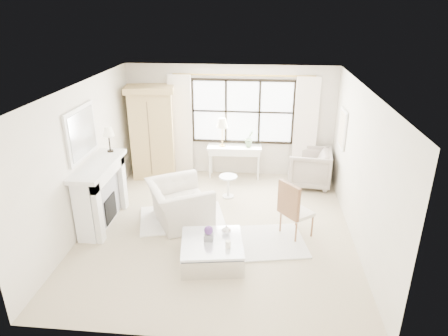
{
  "coord_description": "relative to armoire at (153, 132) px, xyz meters",
  "views": [
    {
      "loc": [
        0.76,
        -6.59,
        4.01
      ],
      "look_at": [
        0.1,
        0.2,
        1.18
      ],
      "focal_mm": 32.0,
      "sensor_mm": 36.0,
      "label": 1
    }
  ],
  "objects": [
    {
      "name": "floor",
      "position": [
        1.84,
        -2.39,
        -1.14
      ],
      "size": [
        5.5,
        5.5,
        0.0
      ],
      "primitive_type": "plane",
      "color": "#C1B08F",
      "rests_on": "ground"
    },
    {
      "name": "ceiling",
      "position": [
        1.84,
        -2.39,
        1.56
      ],
      "size": [
        5.5,
        5.5,
        0.0
      ],
      "primitive_type": "plane",
      "rotation": [
        3.14,
        0.0,
        0.0
      ],
      "color": "white",
      "rests_on": "ground"
    },
    {
      "name": "wall_back",
      "position": [
        1.84,
        0.36,
        0.21
      ],
      "size": [
        5.0,
        0.0,
        5.0
      ],
      "primitive_type": "plane",
      "rotation": [
        1.57,
        0.0,
        0.0
      ],
      "color": "beige",
      "rests_on": "ground"
    },
    {
      "name": "wall_front",
      "position": [
        1.84,
        -5.14,
        0.21
      ],
      "size": [
        5.0,
        0.0,
        5.0
      ],
      "primitive_type": "plane",
      "rotation": [
        -1.57,
        0.0,
        0.0
      ],
      "color": "white",
      "rests_on": "ground"
    },
    {
      "name": "wall_left",
      "position": [
        -0.66,
        -2.39,
        0.21
      ],
      "size": [
        0.0,
        5.5,
        5.5
      ],
      "primitive_type": "plane",
      "rotation": [
        1.57,
        0.0,
        1.57
      ],
      "color": "silver",
      "rests_on": "ground"
    },
    {
      "name": "wall_right",
      "position": [
        4.34,
        -2.39,
        0.21
      ],
      "size": [
        0.0,
        5.5,
        5.5
      ],
      "primitive_type": "plane",
      "rotation": [
        1.57,
        0.0,
        -1.57
      ],
      "color": "silver",
      "rests_on": "ground"
    },
    {
      "name": "window_pane",
      "position": [
        2.14,
        0.34,
        0.46
      ],
      "size": [
        2.4,
        0.02,
        1.5
      ],
      "primitive_type": "cube",
      "color": "white",
      "rests_on": "wall_back"
    },
    {
      "name": "window_frame",
      "position": [
        2.14,
        0.33,
        0.46
      ],
      "size": [
        2.5,
        0.04,
        1.5
      ],
      "primitive_type": null,
      "color": "black",
      "rests_on": "wall_back"
    },
    {
      "name": "curtain_rod",
      "position": [
        2.14,
        0.28,
        1.33
      ],
      "size": [
        3.3,
        0.04,
        0.04
      ],
      "primitive_type": "cylinder",
      "rotation": [
        0.0,
        1.57,
        0.0
      ],
      "color": "#B08B3D",
      "rests_on": "wall_back"
    },
    {
      "name": "curtain_left",
      "position": [
        0.64,
        0.26,
        0.1
      ],
      "size": [
        0.55,
        0.1,
        2.47
      ],
      "primitive_type": "cube",
      "color": "white",
      "rests_on": "ground"
    },
    {
      "name": "curtain_right",
      "position": [
        3.64,
        0.26,
        0.1
      ],
      "size": [
        0.55,
        0.1,
        2.47
      ],
      "primitive_type": "cube",
      "color": "white",
      "rests_on": "ground"
    },
    {
      "name": "fireplace",
      "position": [
        -0.43,
        -2.39,
        -0.49
      ],
      "size": [
        0.58,
        1.66,
        1.26
      ],
      "color": "white",
      "rests_on": "ground"
    },
    {
      "name": "mirror_frame",
      "position": [
        -0.63,
        -2.39,
        0.7
      ],
      "size": [
        0.05,
        1.15,
        0.95
      ],
      "primitive_type": "cube",
      "color": "silver",
      "rests_on": "wall_left"
    },
    {
      "name": "mirror_glass",
      "position": [
        -0.6,
        -2.39,
        0.7
      ],
      "size": [
        0.02,
        1.0,
        0.8
      ],
      "primitive_type": "cube",
      "color": "silver",
      "rests_on": "wall_left"
    },
    {
      "name": "art_frame",
      "position": [
        4.31,
        -0.69,
        0.41
      ],
      "size": [
        0.04,
        0.62,
        0.82
      ],
      "primitive_type": "cube",
      "color": "white",
      "rests_on": "wall_right"
    },
    {
      "name": "art_canvas",
      "position": [
        4.29,
        -0.69,
        0.41
      ],
      "size": [
        0.01,
        0.52,
        0.72
      ],
      "primitive_type": "cube",
      "color": "beige",
      "rests_on": "wall_right"
    },
    {
      "name": "mantel_lamp",
      "position": [
        -0.38,
        -1.76,
        0.51
      ],
      "size": [
        0.22,
        0.22,
        0.51
      ],
      "color": "black",
      "rests_on": "fireplace"
    },
    {
      "name": "armoire",
      "position": [
        0.0,
        0.0,
        0.0
      ],
      "size": [
        1.22,
        0.87,
        2.24
      ],
      "rotation": [
        0.0,
        0.0,
        0.16
      ],
      "color": "tan",
      "rests_on": "floor"
    },
    {
      "name": "console_table",
      "position": [
        1.98,
        0.11,
        -0.74
      ],
      "size": [
        1.31,
        0.49,
        0.8
      ],
      "rotation": [
        0.0,
        0.0,
        0.03
      ],
      "color": "white",
      "rests_on": "floor"
    },
    {
      "name": "console_lamp",
      "position": [
        1.68,
        0.1,
        0.22
      ],
      "size": [
        0.28,
        0.28,
        0.69
      ],
      "color": "#AC853B",
      "rests_on": "console_table"
    },
    {
      "name": "orchid_plant",
      "position": [
        2.33,
        0.1,
        -0.13
      ],
      "size": [
        0.3,
        0.28,
        0.43
      ],
      "primitive_type": "imported",
      "rotation": [
        0.0,
        0.0,
        0.54
      ],
      "color": "#55704B",
      "rests_on": "console_table"
    },
    {
      "name": "side_table",
      "position": [
        1.92,
        -1.03,
        -0.81
      ],
      "size": [
        0.4,
        0.4,
        0.51
      ],
      "color": "silver",
      "rests_on": "floor"
    },
    {
      "name": "rug_left",
      "position": [
        1.09,
        -2.09,
        -1.13
      ],
      "size": [
        1.89,
        1.54,
        0.03
      ],
      "primitive_type": "cube",
      "rotation": [
        0.0,
        0.0,
        0.26
      ],
      "color": "white",
      "rests_on": "floor"
    },
    {
      "name": "rug_right",
      "position": [
        2.69,
        -2.8,
        -1.13
      ],
      "size": [
        1.71,
        1.41,
        0.03
      ],
      "primitive_type": "cube",
      "rotation": [
        0.0,
        0.0,
        0.19
      ],
      "color": "silver",
      "rests_on": "floor"
    },
    {
      "name": "club_armchair",
      "position": [
        1.07,
        -2.19,
        -0.74
      ],
      "size": [
        1.53,
        1.6,
        0.8
      ],
      "primitive_type": "imported",
      "rotation": [
        0.0,
        0.0,
        2.06
      ],
      "color": "beige",
      "rests_on": "floor"
    },
    {
      "name": "wingback_chair",
      "position": [
        3.76,
        -0.2,
        -0.7
      ],
      "size": [
        1.06,
        1.03,
        0.87
      ],
      "primitive_type": "imported",
      "rotation": [
        0.0,
        0.0,
        -1.68
      ],
      "color": "#9E9186",
      "rests_on": "floor"
    },
    {
      "name": "french_chair",
      "position": [
        3.29,
        -2.48,
        -0.83
      ],
      "size": [
        0.68,
        0.68,
        1.08
      ],
      "rotation": [
        0.0,
        0.0,
        2.25
      ],
      "color": "#8D5F3B",
      "rests_on": "floor"
    },
    {
      "name": "coffee_table",
      "position": [
        1.86,
        -3.43,
        -0.96
      ],
      "size": [
        1.14,
        1.14,
        0.38
      ],
      "rotation": [
        0.0,
        0.0,
        0.15
      ],
      "color": "silver",
      "rests_on": "floor"
    },
    {
      "name": "planter_box",
      "position": [
        1.81,
        -3.39,
        -0.7
      ],
      "size": [
        0.15,
        0.15,
        0.11
      ],
      "primitive_type": "cube",
      "rotation": [
        0.0,
        0.0,
        0.03
      ],
      "color": "slate",
      "rests_on": "coffee_table"
    },
    {
      "name": "planter_flowers",
      "position": [
        1.81,
        -3.39,
        -0.57
      ],
      "size": [
        0.15,
        0.15,
        0.15
      ],
      "primitive_type": "sphere",
      "color": "#552F75",
      "rests_on": "planter_box"
    },
    {
      "name": "pillar_candle",
      "position": [
        2.14,
        -3.58,
        -0.7
      ],
      "size": [
        0.09,
        0.09,
        0.12
      ],
      "primitive_type": "cylinder",
      "color": "white",
      "rests_on": "coffee_table"
    },
    {
      "name": "coffee_vase",
      "position": [
        2.08,
        -3.17,
        -0.68
      ],
      "size": [
        0.16,
        0.16,
        0.16
      ],
      "primitive_type": "imported",
      "rotation": [
        0.0,
        0.0,
        -0.05
      ],
      "color": "silver",
      "rests_on": "coffee_table"
    }
  ]
}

